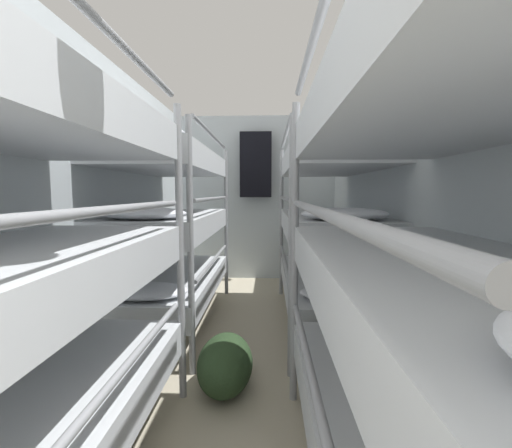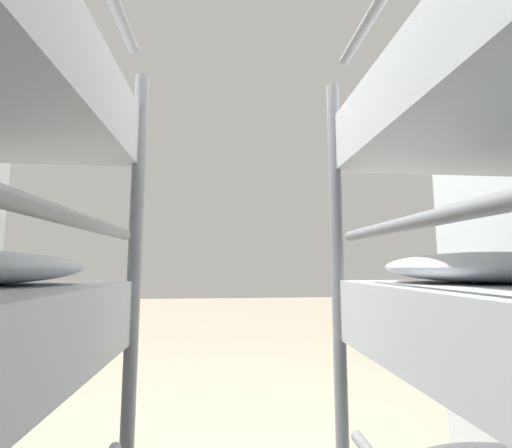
# 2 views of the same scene
# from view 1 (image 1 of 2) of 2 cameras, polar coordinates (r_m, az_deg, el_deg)

# --- Properties ---
(wall_left) EXTENTS (0.06, 5.54, 2.34)m
(wall_left) POSITION_cam_1_polar(r_m,az_deg,el_deg) (2.60, -28.86, 2.72)
(wall_left) COLOR silver
(wall_left) RESTS_ON ground_plane
(wall_right) EXTENTS (0.06, 5.54, 2.34)m
(wall_right) POSITION_cam_1_polar(r_m,az_deg,el_deg) (2.43, 25.60, 2.73)
(wall_right) COLOR silver
(wall_right) RESTS_ON ground_plane
(wall_back) EXTENTS (2.37, 0.06, 2.34)m
(wall_back) POSITION_cam_1_polar(r_m,az_deg,el_deg) (4.98, 0.02, 4.28)
(wall_back) COLOR silver
(wall_back) RESTS_ON ground_plane
(bunk_stack_right_near) EXTENTS (0.81, 1.94, 1.80)m
(bunk_stack_right_near) POSITION_cam_1_polar(r_m,az_deg,el_deg) (1.16, 30.16, -9.69)
(bunk_stack_right_near) COLOR gray
(bunk_stack_right_near) RESTS_ON ground_plane
(bunk_stack_left_far) EXTENTS (0.81, 1.94, 1.80)m
(bunk_stack_left_far) POSITION_cam_1_polar(r_m,az_deg,el_deg) (3.30, -13.92, 0.14)
(bunk_stack_left_far) COLOR gray
(bunk_stack_left_far) RESTS_ON ground_plane
(bunk_stack_right_far) EXTENTS (0.81, 1.94, 1.80)m
(bunk_stack_right_far) POSITION_cam_1_polar(r_m,az_deg,el_deg) (3.21, 11.82, 0.06)
(bunk_stack_right_far) COLOR gray
(bunk_stack_right_far) RESTS_ON ground_plane
(duffel_bag) EXTENTS (0.35, 0.55, 0.35)m
(duffel_bag) POSITION_cam_1_polar(r_m,az_deg,el_deg) (2.35, -5.15, -22.21)
(duffel_bag) COLOR #23381E
(duffel_bag) RESTS_ON ground_plane
(hanging_coat) EXTENTS (0.44, 0.12, 0.90)m
(hanging_coat) POSITION_cam_1_polar(r_m,az_deg,el_deg) (4.84, -0.01, 9.83)
(hanging_coat) COLOR black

